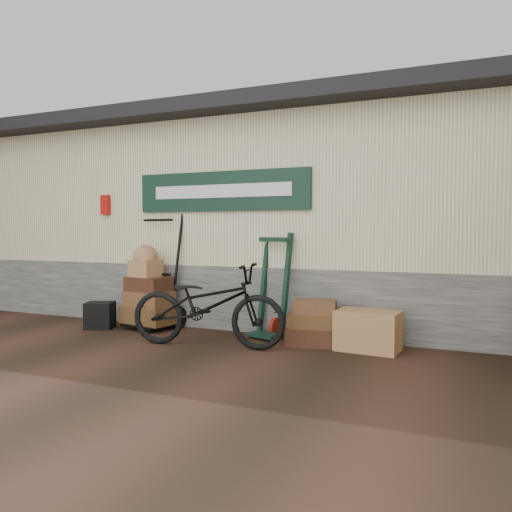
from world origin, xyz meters
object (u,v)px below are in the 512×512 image
(suitcase_stack, at_px, (313,322))
(bicycle, at_px, (207,300))
(porter_trolley, at_px, (158,266))
(black_trunk, at_px, (100,315))
(wicker_hamper, at_px, (368,330))
(green_barrow, at_px, (273,285))

(suitcase_stack, height_order, bicycle, bicycle)
(porter_trolley, distance_m, black_trunk, 1.09)
(wicker_hamper, bearing_deg, black_trunk, -177.05)
(bicycle, bearing_deg, wicker_hamper, -80.62)
(black_trunk, xyz_separation_m, bicycle, (1.96, -0.39, 0.38))
(bicycle, bearing_deg, porter_trolley, 48.23)
(wicker_hamper, bearing_deg, green_barrow, 169.17)
(green_barrow, xyz_separation_m, suitcase_stack, (0.63, -0.25, -0.41))
(porter_trolley, relative_size, green_barrow, 1.29)
(porter_trolley, bearing_deg, black_trunk, -137.31)
(green_barrow, distance_m, bicycle, 0.99)
(porter_trolley, distance_m, green_barrow, 1.79)
(porter_trolley, distance_m, suitcase_stack, 2.50)
(green_barrow, distance_m, wicker_hamper, 1.40)
(green_barrow, xyz_separation_m, black_trunk, (-2.49, -0.44, -0.50))
(porter_trolley, relative_size, suitcase_stack, 2.81)
(suitcase_stack, relative_size, wicker_hamper, 0.88)
(green_barrow, height_order, bicycle, green_barrow)
(wicker_hamper, distance_m, black_trunk, 3.79)
(porter_trolley, relative_size, bicycle, 0.92)
(suitcase_stack, distance_m, wicker_hamper, 0.68)
(suitcase_stack, bearing_deg, porter_trolley, 174.10)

